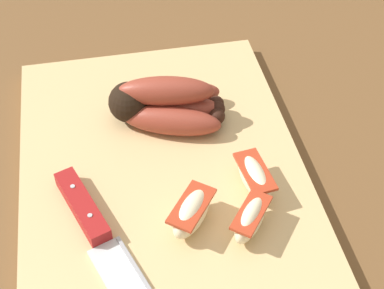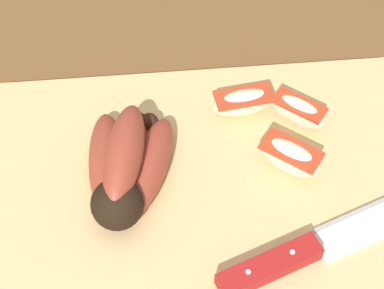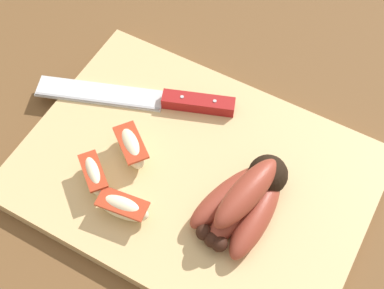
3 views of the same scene
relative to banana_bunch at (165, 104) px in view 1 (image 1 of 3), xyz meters
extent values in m
plane|color=brown|center=(-0.09, 0.02, -0.04)|extent=(6.00, 6.00, 0.00)
cube|color=tan|center=(-0.08, 0.01, -0.03)|extent=(0.45, 0.32, 0.02)
sphere|color=black|center=(0.01, 0.04, 0.00)|extent=(0.05, 0.05, 0.05)
ellipsoid|color=brown|center=(-0.02, 0.00, -0.01)|extent=(0.07, 0.13, 0.04)
sphere|color=black|center=(-0.03, -0.06, -0.01)|extent=(0.02, 0.02, 0.02)
ellipsoid|color=brown|center=(0.00, -0.01, -0.01)|extent=(0.06, 0.13, 0.04)
sphere|color=black|center=(-0.01, -0.06, -0.01)|extent=(0.02, 0.02, 0.02)
ellipsoid|color=brown|center=(0.02, -0.01, -0.01)|extent=(0.04, 0.12, 0.04)
sphere|color=black|center=(0.00, -0.06, -0.01)|extent=(0.02, 0.02, 0.02)
ellipsoid|color=brown|center=(0.00, 0.00, 0.02)|extent=(0.06, 0.12, 0.04)
cube|color=maroon|center=(-0.12, 0.11, -0.02)|extent=(0.10, 0.06, 0.02)
cylinder|color=#B2B2B7|center=(-0.10, 0.12, -0.01)|extent=(0.01, 0.01, 0.00)
cylinder|color=#B2B2B7|center=(-0.15, 0.10, -0.01)|extent=(0.01, 0.01, 0.00)
ellipsoid|color=beige|center=(-0.16, 0.00, -0.01)|extent=(0.07, 0.06, 0.04)
cube|color=#B2381E|center=(-0.16, 0.00, 0.01)|extent=(0.06, 0.06, 0.00)
ellipsoid|color=beige|center=(-0.18, -0.06, -0.01)|extent=(0.06, 0.06, 0.04)
cube|color=#B2381E|center=(-0.18, -0.06, 0.00)|extent=(0.06, 0.05, 0.00)
ellipsoid|color=beige|center=(-0.13, -0.08, -0.01)|extent=(0.07, 0.03, 0.03)
cube|color=#B2381E|center=(-0.13, -0.08, 0.00)|extent=(0.06, 0.04, 0.00)
camera|label=1|loc=(-0.51, 0.07, 0.46)|focal=53.14mm
camera|label=2|loc=(-0.03, 0.34, 0.50)|focal=58.32mm
camera|label=3|loc=(0.09, -0.30, 0.61)|focal=52.64mm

